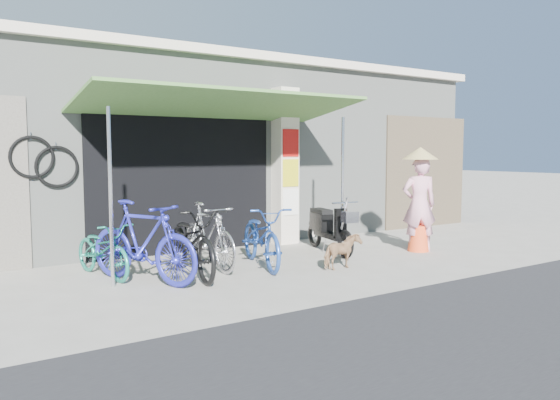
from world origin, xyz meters
TOP-DOWN VIEW (x-y plane):
  - ground at (0.00, 0.00)m, footprint 80.00×80.00m
  - bicycle_shop at (-0.00, 5.09)m, footprint 12.30×5.30m
  - shop_pillar at (0.85, 2.45)m, footprint 0.42×0.44m
  - awning at (-0.90, 1.63)m, footprint 4.60×1.88m
  - neighbour_right at (5.00, 2.59)m, footprint 2.60×0.06m
  - bike_teal at (-2.94, 1.41)m, footprint 0.80×1.57m
  - bike_blue at (-2.58, 0.75)m, footprint 1.32×1.91m
  - bike_black at (-1.85, 0.77)m, footprint 0.86×1.96m
  - bike_silver at (-1.44, 1.12)m, footprint 0.54×1.70m
  - bike_navy at (-0.68, 0.78)m, footprint 1.06×1.91m
  - street_dog at (0.25, -0.05)m, footprint 0.66×0.36m
  - moped at (0.95, 1.19)m, footprint 0.58×1.66m
  - nun at (2.37, 0.38)m, footprint 0.73×0.65m

SIDE VIEW (x-z plane):
  - ground at x=0.00m, z-range 0.00..0.00m
  - street_dog at x=0.25m, z-range 0.00..0.53m
  - bike_teal at x=-2.94m, z-range 0.00..0.79m
  - moped at x=0.95m, z-range -0.04..0.91m
  - bike_navy at x=-0.68m, z-range 0.00..0.95m
  - bike_black at x=-1.85m, z-range 0.00..1.00m
  - bike_silver at x=-1.44m, z-range 0.00..1.01m
  - bike_blue at x=-2.58m, z-range 0.00..1.13m
  - nun at x=2.37m, z-range -0.02..1.85m
  - neighbour_right at x=5.00m, z-range 0.00..2.60m
  - shop_pillar at x=0.85m, z-range 0.00..3.00m
  - bicycle_shop at x=0.00m, z-range 0.00..3.66m
  - awning at x=-0.90m, z-range 1.15..3.88m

